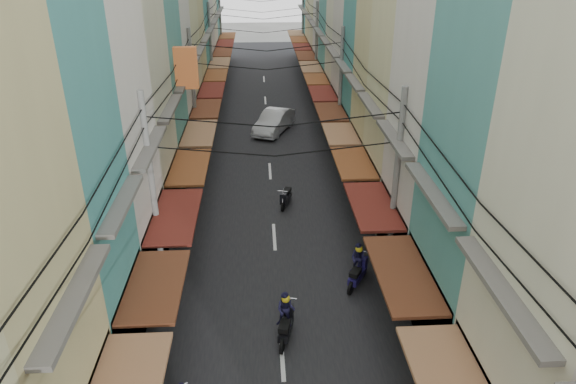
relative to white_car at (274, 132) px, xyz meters
name	(u,v)px	position (x,y,z in m)	size (l,w,h in m)	color
ground	(280,317)	(-0.52, -21.48, 0.00)	(160.00, 160.00, 0.00)	#61605C
road	(268,138)	(-0.52, -1.48, 0.01)	(10.00, 80.00, 0.02)	black
sidewalk_left	(179,140)	(-7.02, -1.48, 0.03)	(3.00, 80.00, 0.06)	gray
sidewalk_right	(355,136)	(5.98, -1.48, 0.03)	(3.00, 80.00, 0.06)	gray
building_row_left	(131,4)	(-8.44, -4.91, 9.78)	(7.80, 67.67, 23.70)	beige
building_row_right	(398,9)	(7.40, -5.03, 9.41)	(7.80, 68.98, 22.59)	teal
utility_poles	(268,63)	(-0.52, -6.46, 6.59)	(10.20, 66.13, 8.20)	slate
white_car	(274,132)	(0.00, 0.00, 0.00)	(5.76, 2.26, 2.03)	#BCBCC0
bicycle	(450,320)	(6.02, -21.99, 0.00)	(0.54, 1.44, 0.99)	black
moving_scooters	(289,303)	(-0.14, -21.38, 0.59)	(6.85, 16.27, 1.99)	black
pedestrians	(158,263)	(-5.45, -18.95, 1.02)	(12.17, 23.65, 2.14)	black
market_umbrella	(477,359)	(5.18, -25.97, 1.91)	(2.06, 2.06, 2.17)	#B2B2B7
traffic_sign	(449,356)	(4.26, -26.07, 2.18)	(0.10, 0.65, 2.99)	slate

